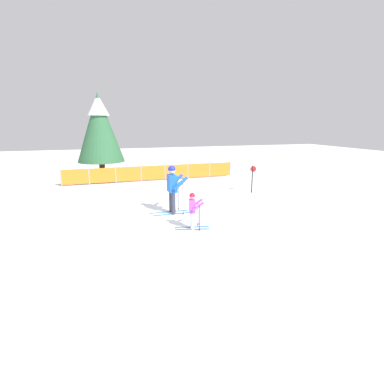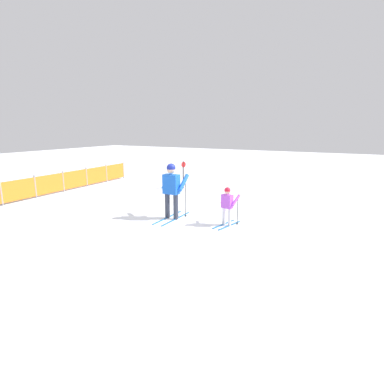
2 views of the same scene
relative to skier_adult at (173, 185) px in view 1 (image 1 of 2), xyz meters
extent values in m
plane|color=white|center=(0.02, 0.02, -1.06)|extent=(60.00, 60.00, 0.00)
cube|color=#1966B2|center=(-0.03, 0.16, -1.05)|extent=(1.68, 0.05, 0.02)
cube|color=#1966B2|center=(-0.03, -0.16, -1.05)|extent=(1.68, 0.05, 0.02)
cylinder|color=#333847|center=(-0.03, 0.16, -0.65)|extent=(0.16, 0.16, 0.80)
cylinder|color=#333847|center=(-0.03, -0.16, -0.65)|extent=(0.16, 0.16, 0.80)
cube|color=blue|center=(-0.03, 0.00, 0.06)|extent=(0.29, 0.50, 0.62)
cylinder|color=blue|center=(0.21, 0.31, 0.10)|extent=(0.56, 0.13, 0.51)
cylinder|color=blue|center=(0.21, -0.31, 0.10)|extent=(0.56, 0.13, 0.51)
sphere|color=#D8AD8C|center=(-0.03, 0.00, 0.53)|extent=(0.27, 0.27, 0.27)
sphere|color=navy|center=(-0.03, 0.00, 0.58)|extent=(0.28, 0.28, 0.28)
cylinder|color=black|center=(0.29, 0.33, -0.44)|extent=(0.02, 0.02, 1.24)
cylinder|color=black|center=(0.29, 0.33, -1.00)|extent=(0.07, 0.07, 0.01)
cylinder|color=black|center=(0.29, -0.33, -0.44)|extent=(0.02, 0.02, 1.24)
cylinder|color=black|center=(0.29, -0.33, -1.00)|extent=(0.07, 0.07, 0.01)
cube|color=#1966B2|center=(0.20, -1.71, -1.05)|extent=(1.07, 0.30, 0.02)
cube|color=#1966B2|center=(0.15, -1.92, -1.05)|extent=(1.07, 0.30, 0.02)
cylinder|color=silver|center=(0.20, -1.71, -0.79)|extent=(0.10, 0.10, 0.52)
cylinder|color=silver|center=(0.15, -1.92, -0.79)|extent=(0.10, 0.10, 0.52)
cube|color=#B24CD8|center=(0.17, -1.81, -0.33)|extent=(0.25, 0.36, 0.40)
cylinder|color=#B24CD8|center=(0.38, -1.66, -0.29)|extent=(0.39, 0.17, 0.31)
cylinder|color=#B24CD8|center=(0.29, -2.05, -0.29)|extent=(0.39, 0.17, 0.31)
sphere|color=#D8AD8C|center=(0.17, -1.81, -0.02)|extent=(0.17, 0.17, 0.17)
sphere|color=red|center=(0.17, -1.81, 0.01)|extent=(0.18, 0.18, 0.18)
cylinder|color=black|center=(0.43, -1.63, -0.66)|extent=(0.02, 0.02, 0.80)
cylinder|color=black|center=(0.43, -1.63, -1.00)|extent=(0.07, 0.07, 0.01)
cylinder|color=black|center=(0.32, -2.10, -0.66)|extent=(0.02, 0.02, 0.80)
cylinder|color=black|center=(0.32, -2.10, -1.00)|extent=(0.07, 0.07, 0.01)
cylinder|color=gray|center=(-4.46, 6.40, -0.59)|extent=(0.06, 0.06, 0.95)
cylinder|color=gray|center=(-3.06, 6.44, -0.59)|extent=(0.06, 0.06, 0.95)
cylinder|color=gray|center=(-1.66, 6.47, -0.59)|extent=(0.06, 0.06, 0.95)
cylinder|color=gray|center=(-0.26, 6.51, -0.59)|extent=(0.06, 0.06, 0.95)
cylinder|color=gray|center=(1.14, 6.54, -0.59)|extent=(0.06, 0.06, 0.95)
cylinder|color=gray|center=(2.54, 6.58, -0.59)|extent=(0.06, 0.06, 0.95)
cylinder|color=gray|center=(3.94, 6.61, -0.59)|extent=(0.06, 0.06, 0.95)
cylinder|color=gray|center=(5.34, 6.65, -0.59)|extent=(0.06, 0.06, 0.95)
cube|color=orange|center=(-3.76, 6.42, -0.59)|extent=(1.40, 0.06, 0.80)
cube|color=orange|center=(-2.36, 6.46, -0.59)|extent=(1.40, 0.06, 0.80)
cube|color=orange|center=(-0.96, 6.49, -0.59)|extent=(1.40, 0.06, 0.80)
cube|color=orange|center=(0.44, 6.53, -0.59)|extent=(1.40, 0.06, 0.80)
cube|color=orange|center=(1.84, 6.56, -0.59)|extent=(1.40, 0.06, 0.80)
cube|color=orange|center=(3.24, 6.60, -0.59)|extent=(1.40, 0.06, 0.80)
cube|color=orange|center=(4.64, 6.63, -0.59)|extent=(1.40, 0.06, 0.80)
cylinder|color=#4C3823|center=(-2.33, 7.96, -0.54)|extent=(0.33, 0.33, 1.05)
cone|color=#2D613B|center=(-2.33, 7.96, 1.95)|extent=(2.68, 2.68, 3.92)
cone|color=white|center=(-2.33, 7.96, 3.20)|extent=(1.20, 1.20, 1.18)
cylinder|color=black|center=(4.41, 2.12, -0.41)|extent=(0.05, 0.05, 1.30)
cylinder|color=red|center=(4.44, 2.12, 0.08)|extent=(0.28, 0.08, 0.28)
camera|label=1|loc=(-2.53, -10.37, 2.19)|focal=28.00mm
camera|label=2|loc=(-7.87, -4.97, 1.81)|focal=28.00mm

